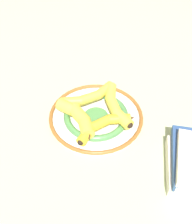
{
  "coord_description": "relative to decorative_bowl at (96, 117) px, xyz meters",
  "views": [
    {
      "loc": [
        0.14,
        -0.54,
        0.64
      ],
      "look_at": [
        -0.02,
        0.02,
        0.04
      ],
      "focal_mm": 42.0,
      "sensor_mm": 36.0,
      "label": 1
    }
  ],
  "objects": [
    {
      "name": "banana_a",
      "position": [
        0.04,
        -0.05,
        0.03
      ],
      "size": [
        0.15,
        0.15,
        0.03
      ],
      "rotation": [
        0.0,
        0.0,
        3.98
      ],
      "color": "gold",
      "rests_on": "decorative_bowl"
    },
    {
      "name": "decorative_bowl",
      "position": [
        0.0,
        0.0,
        0.0
      ],
      "size": [
        0.3,
        0.3,
        0.03
      ],
      "color": "white",
      "rests_on": "ground_plane"
    },
    {
      "name": "banana_c",
      "position": [
        -0.04,
        0.05,
        0.03
      ],
      "size": [
        0.17,
        0.15,
        0.03
      ],
      "rotation": [
        0.0,
        0.0,
        0.75
      ],
      "color": "gold",
      "rests_on": "decorative_bowl"
    },
    {
      "name": "banana_b",
      "position": [
        -0.04,
        -0.05,
        0.04
      ],
      "size": [
        0.16,
        0.14,
        0.04
      ],
      "rotation": [
        0.0,
        0.0,
        2.46
      ],
      "color": "yellow",
      "rests_on": "decorative_bowl"
    },
    {
      "name": "ground_plane",
      "position": [
        0.02,
        -0.02,
        -0.02
      ],
      "size": [
        2.8,
        2.8,
        0.0
      ],
      "primitive_type": "plane",
      "color": "#B2C693"
    },
    {
      "name": "banana_d",
      "position": [
        0.05,
        0.04,
        0.03
      ],
      "size": [
        0.12,
        0.19,
        0.03
      ],
      "rotation": [
        0.0,
        0.0,
        -1.04
      ],
      "color": "yellow",
      "rests_on": "decorative_bowl"
    }
  ]
}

